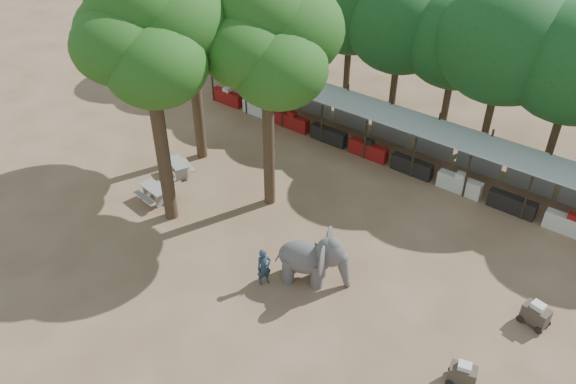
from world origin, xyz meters
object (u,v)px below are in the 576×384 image
Objects in this scene: elephant at (313,258)px; cart_front at (463,373)px; handler at (264,267)px; cart_back at (536,314)px; yard_tree_center at (147,33)px; yard_tree_left at (189,13)px; yard_tree_back at (267,38)px; picnic_table_far at (178,166)px; picnic_table_near at (155,192)px.

cart_front is (7.22, -0.90, -0.74)m from elephant.
handler is 1.54× the size of cart_front.
yard_tree_center is at bearing -155.63° from cart_back.
yard_tree_back is at bearing -9.46° from yard_tree_left.
handler is at bearing 1.03° from picnic_table_far.
elephant is 10.94m from picnic_table_far.
yard_tree_center is 9.37m from picnic_table_far.
yard_tree_left is 9.17m from picnic_table_near.
yard_tree_left is 13.58m from handler.
cart_back is at bearing 18.61° from picnic_table_near.
picnic_table_far is at bearing 117.88° from picnic_table_near.
picnic_table_far is 1.69× the size of cart_back.
cart_front reaches higher than picnic_table_near.
yard_tree_left is 9.56× the size of cart_front.
elephant is at bearing 3.90° from yard_tree_center.
picnic_table_near is at bearing 161.60° from cart_front.
yard_tree_center is at bearing -25.08° from picnic_table_far.
yard_tree_left is 0.92× the size of yard_tree_center.
handler is at bearing -52.08° from yard_tree_back.
yard_tree_center reaches higher than cart_front.
elephant reaches higher than cart_back.
elephant reaches higher than handler.
yard_tree_back reaches higher than handler.
yard_tree_left is 6.09m from yard_tree_back.
elephant is at bearing -21.42° from yard_tree_left.
picnic_table_near is 2.56m from picnic_table_far.
yard_tree_back reaches higher than elephant.
cart_back is at bearing 13.66° from yard_tree_center.
cart_front is at bearing -1.23° from yard_tree_center.
yard_tree_center is 17.81m from cart_front.
picnic_table_near is at bearing -157.29° from cart_back.
cart_back is at bearing 0.11° from yard_tree_back.
cart_front is (12.52, -4.33, -8.06)m from yard_tree_back.
elephant reaches higher than picnic_table_near.
yard_tree_left reaches higher than picnic_table_far.
elephant reaches higher than picnic_table_far.
cart_front reaches higher than picnic_table_far.
yard_tree_back reaches higher than picnic_table_far.
picnic_table_near reaches higher than picnic_table_far.
yard_tree_center is 9.94× the size of cart_back.
cart_front is at bearing -92.85° from cart_back.
elephant is 7.31m from cart_front.
picnic_table_far is (-5.43, -1.43, -8.01)m from yard_tree_back.
picnic_table_far is at bearing 94.78° from handler.
yard_tree_left is 5.37× the size of picnic_table_far.
cart_back is (19.57, -0.97, -7.67)m from yard_tree_left.
yard_tree_left is 20.76m from cart_front.
cart_front is (8.71, 0.55, -0.40)m from handler.
yard_tree_back is 6.38× the size of handler.
cart_back reaches higher than picnic_table_near.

